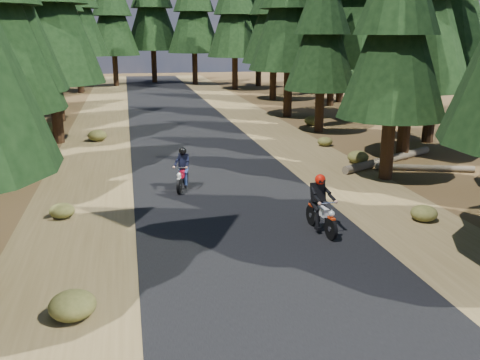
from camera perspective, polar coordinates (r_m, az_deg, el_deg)
The scene contains 9 objects.
ground at distance 14.17m, azimuth 1.26°, elevation -5.88°, with size 120.00×120.00×0.00m, color #443118.
road at distance 18.82m, azimuth -2.20°, elevation -0.44°, with size 6.00×100.00×0.01m, color black.
shoulder_l at distance 18.64m, azimuth -16.27°, elevation -1.23°, with size 3.20×100.00×0.01m, color brown.
shoulder_r at distance 20.08m, azimuth 10.85°, elevation 0.30°, with size 3.20×100.00×0.01m, color brown.
log_near at distance 22.68m, azimuth 15.60°, elevation 2.15°, with size 0.32×0.32×5.66m, color #4C4233.
log_far at distance 21.79m, azimuth 19.08°, elevation 1.22°, with size 0.24×0.24×3.68m, color #4C4233.
understory_shrubs at distance 20.93m, azimuth -4.62°, elevation 1.87°, with size 15.46×26.54×0.58m.
rider_lead at distance 14.33m, azimuth 8.67°, elevation -3.58°, with size 0.70×1.79×1.56m.
rider_follow at distance 18.14m, azimuth -6.16°, elevation 0.43°, with size 0.95×1.67×1.42m.
Camera 1 is at (-3.03, -12.85, 5.15)m, focal length 40.00 mm.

